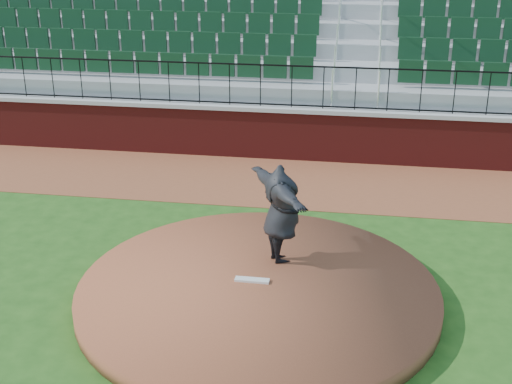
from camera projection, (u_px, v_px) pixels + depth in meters
The scene contains 10 objects.
ground at pixel (241, 306), 10.62m from camera, with size 90.00×90.00×0.00m, color #214D16.
warning_track at pixel (283, 181), 15.56m from camera, with size 34.00×3.20×0.01m, color brown.
field_wall at pixel (291, 135), 16.80m from camera, with size 34.00×0.35×1.20m, color maroon.
wall_cap at pixel (291, 109), 16.55m from camera, with size 34.00×0.45×0.10m, color #B7B7B7.
wall_railing at pixel (292, 87), 16.34m from camera, with size 34.00×0.05×1.00m, color black, non-canonical shape.
seating_stands at pixel (303, 45), 18.65m from camera, with size 34.00×5.10×4.60m, color gray, non-canonical shape.
concourse_wall at pixel (312, 15), 21.04m from camera, with size 34.00×0.50×5.50m, color maroon.
pitchers_mound at pixel (258, 292), 10.75m from camera, with size 5.64×5.64×0.25m, color brown.
pitching_rubber at pixel (252, 280), 10.82m from camera, with size 0.55×0.14×0.04m, color silver.
pitcher at pixel (281, 214), 11.16m from camera, with size 2.09×0.57×1.70m, color black.
Camera 1 is at (1.65, -9.02, 5.63)m, focal length 48.20 mm.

